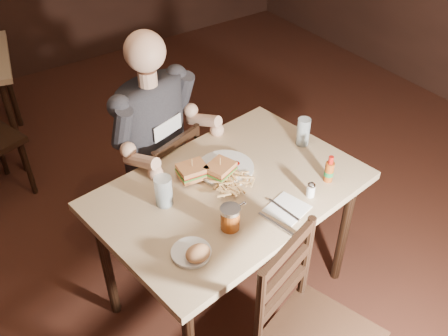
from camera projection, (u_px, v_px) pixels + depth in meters
room_shell at (234, 117)px, 1.60m from camera, size 7.00×7.00×7.00m
main_table at (230, 200)px, 2.35m from camera, size 1.31×0.97×0.77m
chair_far at (158, 187)px, 2.84m from camera, size 0.49×0.51×0.83m
diner at (157, 120)px, 2.52m from camera, size 0.63×0.56×0.92m
dinner_plate at (225, 169)px, 2.39m from camera, size 0.30×0.30×0.02m
sandwich_left at (192, 167)px, 2.30m from camera, size 0.14×0.12×0.11m
sandwich_right at (220, 166)px, 2.31m from camera, size 0.16×0.14×0.11m
fries_pile at (232, 183)px, 2.27m from camera, size 0.26×0.20×0.04m
ketchup_dollop at (236, 163)px, 2.40m from camera, size 0.05×0.05×0.01m
glass_left at (164, 191)px, 2.17m from camera, size 0.09×0.09×0.14m
glass_right at (303, 132)px, 2.52m from camera, size 0.07×0.07×0.15m
hot_sauce at (329, 169)px, 2.29m from camera, size 0.05×0.05×0.14m
salt_shaker at (311, 190)px, 2.23m from camera, size 0.04×0.04×0.07m
syrup_dispenser at (230, 218)px, 2.06m from camera, size 0.10×0.10×0.11m
napkin at (287, 209)px, 2.18m from camera, size 0.20×0.19×0.00m
knife at (276, 224)px, 2.10m from camera, size 0.05×0.19×0.00m
fork at (284, 210)px, 2.17m from camera, size 0.03×0.18×0.01m
side_plate at (191, 253)px, 1.97m from camera, size 0.18×0.18×0.01m
bread_roll at (198, 253)px, 1.93m from camera, size 0.11×0.10×0.06m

